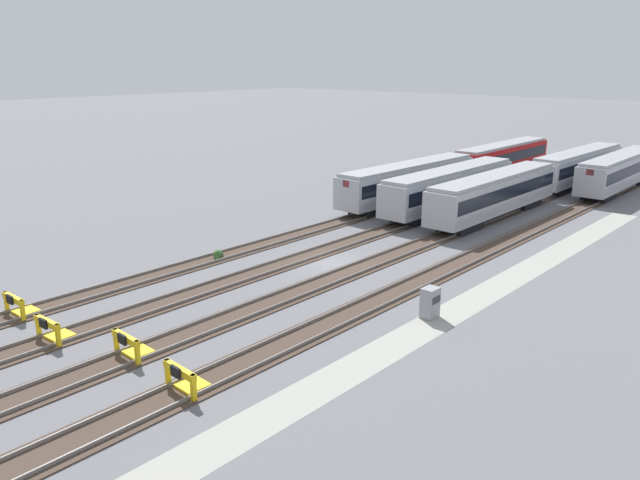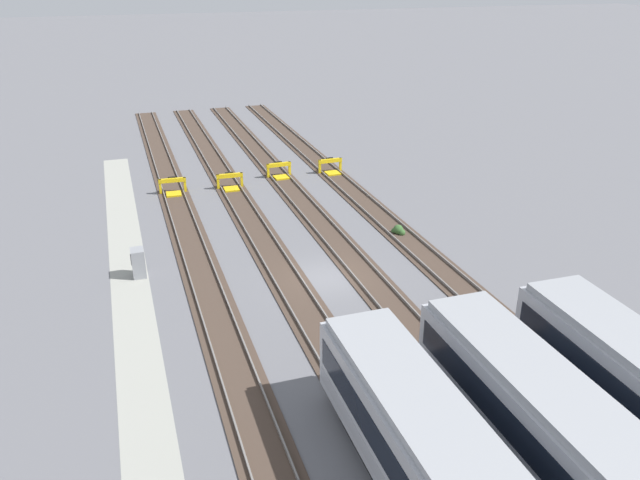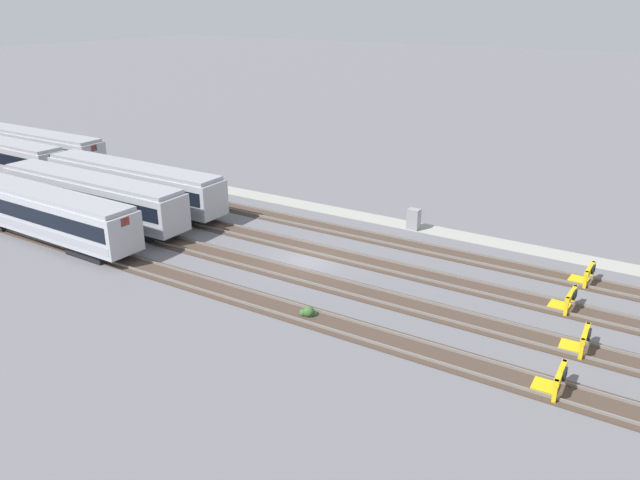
# 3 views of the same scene
# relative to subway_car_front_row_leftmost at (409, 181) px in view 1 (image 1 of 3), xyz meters

# --- Properties ---
(ground_plane) EXTENTS (400.00, 400.00, 0.00)m
(ground_plane) POSITION_rel_subway_car_front_row_leftmost_xyz_m (-18.48, -6.41, -2.04)
(ground_plane) COLOR slate
(service_walkway) EXTENTS (54.00, 2.00, 0.01)m
(service_walkway) POSITION_rel_subway_car_front_row_leftmost_xyz_m (-18.48, -16.60, -2.04)
(service_walkway) COLOR #9E9E93
(service_walkway) RESTS_ON ground
(rail_track_nearest) EXTENTS (90.00, 2.24, 0.21)m
(rail_track_nearest) POSITION_rel_subway_car_front_row_leftmost_xyz_m (-18.48, -12.78, -2.00)
(rail_track_nearest) COLOR #47382D
(rail_track_nearest) RESTS_ON ground
(rail_track_near_inner) EXTENTS (90.00, 2.24, 0.21)m
(rail_track_near_inner) POSITION_rel_subway_car_front_row_leftmost_xyz_m (-18.48, -8.53, -2.00)
(rail_track_near_inner) COLOR #47382D
(rail_track_near_inner) RESTS_ON ground
(rail_track_middle) EXTENTS (90.00, 2.24, 0.21)m
(rail_track_middle) POSITION_rel_subway_car_front_row_leftmost_xyz_m (-18.48, -4.29, -2.00)
(rail_track_middle) COLOR #47382D
(rail_track_middle) RESTS_ON ground
(rail_track_far_inner) EXTENTS (90.00, 2.24, 0.21)m
(rail_track_far_inner) POSITION_rel_subway_car_front_row_leftmost_xyz_m (-18.48, -0.04, -2.00)
(rail_track_far_inner) COLOR #47382D
(rail_track_far_inner) RESTS_ON ground
(subway_car_front_row_leftmost) EXTENTS (18.05, 3.20, 3.70)m
(subway_car_front_row_leftmost) POSITION_rel_subway_car_front_row_leftmost_xyz_m (0.00, 0.00, 0.00)
(subway_car_front_row_leftmost) COLOR #ADAFB7
(subway_car_front_row_leftmost) RESTS_ON ground
(subway_car_front_row_left_inner) EXTENTS (18.03, 3.06, 3.70)m
(subway_car_front_row_left_inner) POSITION_rel_subway_car_front_row_leftmost_xyz_m (19.09, -8.57, 0.00)
(subway_car_front_row_left_inner) COLOR #ADAFB7
(subway_car_front_row_left_inner) RESTS_ON ground
(subway_car_front_row_centre) EXTENTS (18.01, 2.90, 3.70)m
(subway_car_front_row_centre) POSITION_rel_subway_car_front_row_leftmost_xyz_m (19.03, -0.02, 0.00)
(subway_car_front_row_centre) COLOR #B71414
(subway_car_front_row_centre) RESTS_ON ground
(subway_car_front_row_right_inner) EXTENTS (18.01, 2.93, 3.70)m
(subway_car_front_row_right_inner) POSITION_rel_subway_car_front_row_leftmost_xyz_m (0.00, -4.33, 0.00)
(subway_car_front_row_right_inner) COLOR #ADAFB7
(subway_car_front_row_right_inner) RESTS_ON ground
(subway_car_front_row_rightmost) EXTENTS (18.01, 2.88, 3.70)m
(subway_car_front_row_rightmost) POSITION_rel_subway_car_front_row_leftmost_xyz_m (0.00, -8.56, 0.00)
(subway_car_front_row_rightmost) COLOR #ADAFB7
(subway_car_front_row_rightmost) RESTS_ON ground
(subway_car_back_row_leftmost) EXTENTS (18.02, 2.99, 3.70)m
(subway_car_back_row_leftmost) POSITION_rel_subway_car_front_row_leftmost_xyz_m (18.85, -12.74, 0.00)
(subway_car_back_row_leftmost) COLOR #ADAFB7
(subway_car_back_row_leftmost) RESTS_ON ground
(bumper_stop_nearest_track) EXTENTS (1.38, 2.01, 1.22)m
(bumper_stop_nearest_track) POSITION_rel_subway_car_front_row_leftmost_xyz_m (-34.84, -12.79, -1.53)
(bumper_stop_nearest_track) COLOR gold
(bumper_stop_nearest_track) RESTS_ON ground
(bumper_stop_near_inner_track) EXTENTS (1.37, 2.01, 1.22)m
(bumper_stop_near_inner_track) POSITION_rel_subway_car_front_row_leftmost_xyz_m (-34.60, -8.54, -1.53)
(bumper_stop_near_inner_track) COLOR gold
(bumper_stop_near_inner_track) RESTS_ON ground
(bumper_stop_middle_track) EXTENTS (1.38, 2.01, 1.22)m
(bumper_stop_middle_track) POSITION_rel_subway_car_front_row_leftmost_xyz_m (-36.11, -4.28, -1.53)
(bumper_stop_middle_track) COLOR gold
(bumper_stop_middle_track) RESTS_ON ground
(bumper_stop_far_inner_track) EXTENTS (1.36, 2.01, 1.22)m
(bumper_stop_far_inner_track) POSITION_rel_subway_car_front_row_leftmost_xyz_m (-35.84, -0.03, -1.53)
(bumper_stop_far_inner_track) COLOR gold
(bumper_stop_far_inner_track) RESTS_ON ground
(electrical_cabinet) EXTENTS (0.90, 0.73, 1.60)m
(electrical_cabinet) POSITION_rel_subway_car_front_row_leftmost_xyz_m (-21.96, -16.04, -1.24)
(electrical_cabinet) COLOR gray
(electrical_cabinet) RESTS_ON ground
(weed_clump) EXTENTS (0.92, 0.70, 0.64)m
(weed_clump) POSITION_rel_subway_car_front_row_leftmost_xyz_m (-22.76, -0.13, -1.80)
(weed_clump) COLOR #38602D
(weed_clump) RESTS_ON ground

